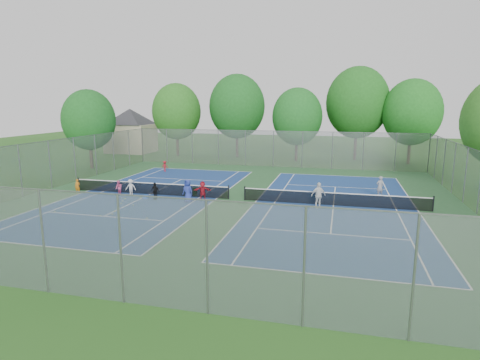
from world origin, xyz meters
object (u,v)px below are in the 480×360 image
Objects in this scene: net_right at (334,199)px; ball_crate at (146,197)px; instructor at (380,187)px; ball_hopper at (195,192)px; net_left at (150,189)px.

ball_crate is at bearing -174.15° from net_right.
instructor is (3.32, 3.58, 0.35)m from net_right.
net_right reaches higher than ball_hopper.
net_left is 21.31× the size of ball_hopper.
ball_crate is (0.33, -1.40, -0.31)m from net_left.
net_left reaches higher than ball_crate.
ball_crate is 17.71m from instructor.
net_left is at bearing 103.36° from ball_crate.
net_left is 1.00× the size of net_right.
instructor is at bearing 11.67° from net_left.
ball_hopper is (3.18, 1.93, 0.16)m from ball_crate.
ball_crate is 0.21× the size of instructor.
ball_crate is (-13.67, -1.40, -0.31)m from net_right.
net_right is (14.00, 0.00, 0.00)m from net_left.
ball_hopper is at bearing 8.58° from net_left.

